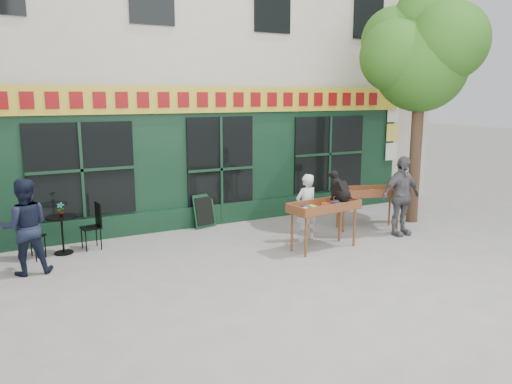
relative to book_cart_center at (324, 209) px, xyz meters
The scene contains 14 objects.
ground 1.40m from the book_cart_center, 152.62° to the left, with size 80.00×80.00×0.00m, color slate.
building 7.78m from the book_cart_center, 98.84° to the left, with size 14.00×7.26×10.00m.
street_tree 4.76m from the book_cart_center, 14.81° to the left, with size 3.05×2.90×5.60m.
book_cart_center is the anchor object (origin of this frame).
dog 0.59m from the book_cart_center, ahead, with size 0.34×0.60×0.60m, color black, non-canonical shape.
woman 0.66m from the book_cart_center, 90.00° to the left, with size 0.53×0.35×1.46m, color silver.
book_cart_right 1.99m from the book_cart_center, 23.55° to the left, with size 1.62×1.08×0.99m.
man_right 2.12m from the book_cart_center, ahead, with size 1.04×0.43×1.78m, color #55555A.
bistro_table 5.23m from the book_cart_center, 155.67° to the left, with size 0.60×0.60×0.76m.
bistro_chair_left 5.78m from the book_cart_center, 158.61° to the left, with size 0.51×0.51×0.95m.
bistro_chair_right 4.68m from the book_cart_center, 151.77° to the left, with size 0.40×0.40×0.95m.
potted_plant 5.22m from the book_cart_center, 155.67° to the left, with size 0.15×0.10×0.28m, color gray.
man_left 5.60m from the book_cart_center, 167.10° to the left, with size 0.83×0.64×1.70m, color black.
chalkboard 3.13m from the book_cart_center, 119.08° to the left, with size 0.59×0.29×0.79m.
Camera 1 is at (-4.85, -8.56, 3.08)m, focal length 35.00 mm.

